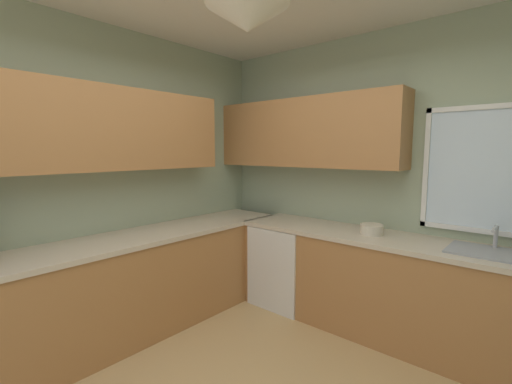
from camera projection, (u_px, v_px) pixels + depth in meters
name	position (u px, v px, depth m)	size (l,w,h in m)	color
room_shell	(260.00, 125.00, 2.44)	(3.70, 3.85, 2.78)	#9EAD8E
counter_run_left	(121.00, 289.00, 2.97)	(0.65, 3.46, 0.88)	#AD7542
counter_run_back	(385.00, 286.00, 3.05)	(2.79, 0.65, 0.88)	#AD7542
dishwasher	(287.00, 264.00, 3.69)	(0.60, 0.60, 0.84)	white
sink_assembly	(492.00, 252.00, 2.51)	(0.56, 0.40, 0.19)	#9EA0A5
bowl	(372.00, 229.00, 3.08)	(0.20, 0.20, 0.09)	beige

